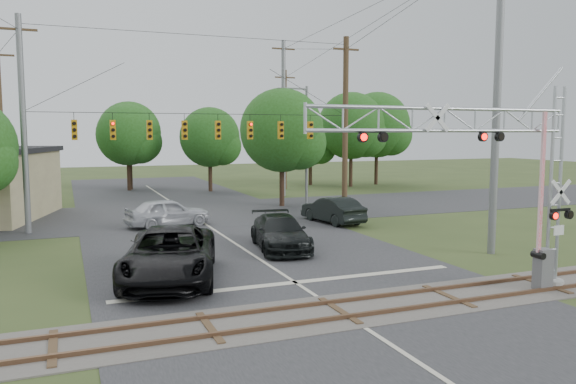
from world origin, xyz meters
name	(u,v)px	position (x,y,z in m)	size (l,w,h in m)	color
ground	(373,334)	(0.00, 0.00, 0.00)	(160.00, 160.00, 0.00)	#34441F
road_main	(256,257)	(0.00, 10.00, 0.01)	(14.00, 90.00, 0.02)	#2A2A2D
road_cross	(189,214)	(0.00, 24.00, 0.01)	(90.00, 12.00, 0.02)	#2A2A2D
railroad_track	(339,311)	(0.00, 2.00, 0.03)	(90.00, 3.20, 0.17)	#46403C
crossing_gantry	(490,167)	(5.20, 1.64, 4.28)	(9.89, 0.89, 6.96)	gray
traffic_signal_span	(216,127)	(0.85, 20.00, 5.70)	(19.34, 0.36, 11.50)	slate
pickup_black	(170,255)	(-4.11, 7.56, 0.96)	(3.19, 6.91, 1.92)	black
car_dark	(280,233)	(1.59, 11.20, 0.78)	(2.19, 5.40, 1.57)	black
sedan_silver	(168,212)	(-2.15, 19.55, 0.82)	(1.93, 4.80, 1.63)	#B9BAC1
suv_dark	(333,210)	(7.23, 17.15, 0.78)	(1.66, 4.76, 1.57)	black
streetlight	(304,140)	(8.73, 24.91, 4.87)	(2.32, 0.24, 8.72)	slate
utility_poles	(229,119)	(2.33, 22.19, 6.25)	(25.86, 30.77, 14.13)	#483821
treeline	(179,132)	(1.55, 34.95, 5.46)	(53.15, 27.55, 9.53)	#362318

